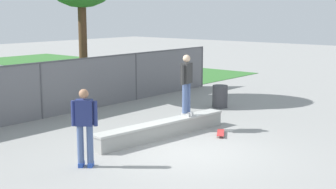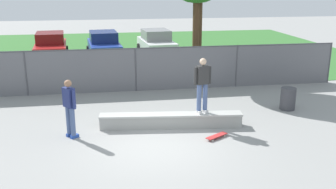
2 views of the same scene
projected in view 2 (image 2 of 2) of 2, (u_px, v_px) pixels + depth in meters
name	position (u px, v px, depth m)	size (l,w,h in m)	color
ground_plane	(154.00, 147.00, 11.24)	(80.00, 80.00, 0.00)	gray
grass_strip	(124.00, 51.00, 26.78)	(30.20, 20.00, 0.02)	#336B2D
concrete_ledge	(171.00, 120.00, 12.72)	(4.68, 0.98, 0.46)	#999993
skateboarder	(202.00, 83.00, 12.46)	(0.59, 0.34, 1.82)	beige
skateboard	(217.00, 136.00, 11.85)	(0.78, 0.59, 0.09)	red
chainlink_fence	(136.00, 68.00, 16.74)	(18.27, 0.07, 1.90)	#4C4C51
car_red	(51.00, 46.00, 23.52)	(2.29, 4.34, 1.66)	#B21E1E
car_blue	(104.00, 45.00, 24.01)	(2.29, 4.34, 1.66)	#233D9E
car_white	(156.00, 43.00, 24.88)	(2.29, 4.34, 1.66)	silver
bystander	(70.00, 106.00, 11.66)	(0.43, 0.49, 1.82)	#2647A5
trash_bin	(288.00, 99.00, 14.45)	(0.56, 0.56, 0.83)	#3F3F44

